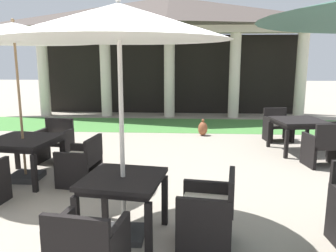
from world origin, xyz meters
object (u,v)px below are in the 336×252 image
patio_chair_mid_left_east (81,161)px  patio_umbrella_near_foreground (119,24)px  patio_chair_near_foreground_east (209,211)px  patio_umbrella_mid_left (14,34)px  patio_chair_mid_right_north (278,126)px  terracotta_urn (203,128)px  patio_chair_mid_right_south (324,146)px  patio_table_mid_left (23,144)px  patio_chair_mid_left_north (55,142)px  patio_table_near_foreground (123,185)px  patio_chair_near_foreground_south (87,251)px  patio_table_mid_right (298,124)px

patio_chair_mid_left_east → patio_umbrella_near_foreground: bearing=-141.0°
patio_chair_near_foreground_east → patio_umbrella_mid_left: 4.12m
patio_umbrella_near_foreground → patio_chair_mid_right_north: (3.00, 4.95, -2.01)m
terracotta_urn → patio_chair_mid_right_south: bearing=-49.4°
patio_umbrella_near_foreground → patio_chair_near_foreground_east: bearing=-7.9°
patio_umbrella_near_foreground → patio_table_mid_left: size_ratio=2.29×
patio_table_mid_left → patio_chair_mid_left_north: bearing=82.6°
patio_chair_mid_right_north → terracotta_urn: patio_chair_mid_right_north is taller
patio_table_near_foreground → patio_chair_mid_right_south: 4.39m
terracotta_urn → patio_chair_mid_left_north: bearing=-139.7°
patio_chair_mid_right_south → patio_umbrella_near_foreground: bearing=-148.5°
patio_chair_near_foreground_south → patio_chair_mid_right_south: patio_chair_mid_right_south is taller
patio_chair_mid_right_south → patio_chair_mid_left_north: bearing=171.1°
patio_umbrella_mid_left → patio_umbrella_near_foreground: bearing=-41.3°
patio_chair_near_foreground_east → terracotta_urn: size_ratio=1.87×
patio_umbrella_near_foreground → patio_table_mid_left: bearing=138.7°
terracotta_urn → patio_umbrella_near_foreground: bearing=-101.7°
patio_chair_mid_left_east → patio_umbrella_mid_left: bearing=90.0°
patio_chair_near_foreground_south → patio_table_mid_right: 5.89m
patio_chair_near_foreground_east → patio_table_mid_right: (2.20, 4.04, 0.23)m
patio_table_near_foreground → patio_chair_mid_right_north: bearing=58.8°
patio_chair_mid_right_south → terracotta_urn: (-2.21, 2.57, -0.22)m
patio_chair_near_foreground_east → patio_umbrella_mid_left: (-3.03, 1.94, 2.01)m
patio_umbrella_near_foreground → patio_chair_mid_left_east: 2.81m
patio_chair_near_foreground_east → patio_chair_mid_right_south: (2.37, 2.99, -0.00)m
patio_umbrella_mid_left → patio_table_near_foreground: bearing=-41.3°
patio_table_near_foreground → patio_umbrella_near_foreground: patio_umbrella_near_foreground is taller
patio_chair_mid_left_north → terracotta_urn: bearing=-132.3°
patio_chair_near_foreground_south → patio_table_mid_left: patio_chair_near_foreground_south is taller
patio_table_near_foreground → patio_table_mid_left: size_ratio=0.84×
patio_chair_near_foreground_east → patio_chair_mid_left_east: bearing=55.8°
patio_umbrella_mid_left → patio_table_mid_right: (5.23, 2.10, -1.79)m
patio_table_mid_left → patio_umbrella_mid_left: size_ratio=0.44×
patio_table_mid_left → patio_chair_mid_right_north: 5.96m
patio_table_near_foreground → patio_chair_mid_right_north: (3.00, 4.95, -0.25)m
patio_table_mid_right → terracotta_urn: bearing=143.2°
patio_chair_mid_right_north → patio_table_mid_left: bearing=22.8°
patio_chair_near_foreground_east → patio_chair_mid_right_north: (2.03, 5.09, -0.02)m
patio_umbrella_mid_left → patio_chair_near_foreground_east: bearing=-32.7°
patio_table_mid_right → patio_chair_mid_right_north: bearing=99.1°
patio_table_near_foreground → patio_table_mid_left: patio_table_near_foreground is taller
patio_table_mid_right → terracotta_urn: patio_table_mid_right is taller
patio_table_near_foreground → patio_chair_mid_right_south: bearing=40.6°
patio_table_near_foreground → terracotta_urn: bearing=78.3°
patio_chair_near_foreground_south → patio_chair_mid_left_north: patio_chair_mid_left_north is taller
patio_chair_mid_right_north → terracotta_urn: (-1.87, 0.48, -0.19)m
patio_table_mid_left → patio_chair_mid_left_north: (0.13, 1.03, -0.22)m
patio_chair_near_foreground_south → terracotta_urn: size_ratio=1.79×
patio_table_mid_left → patio_chair_mid_left_east: 1.07m
patio_chair_mid_left_east → patio_chair_mid_right_south: bearing=-67.5°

